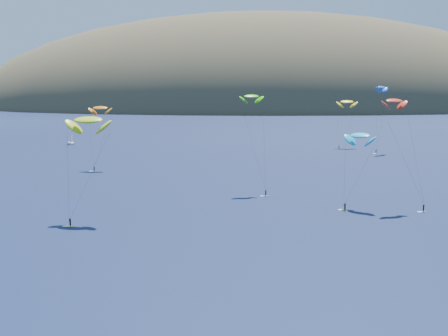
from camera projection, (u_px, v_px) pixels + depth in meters
island at (283, 117)px, 626.89m from camera, size 730.00×300.00×210.00m
sailboat at (71, 142)px, 280.71m from camera, size 8.80×8.26×10.51m
kitesurfer_1 at (100, 108)px, 205.22m from camera, size 7.89×9.49×22.20m
kitesurfer_2 at (88, 120)px, 132.85m from camera, size 10.68×12.05×24.09m
kitesurfer_3 at (252, 97)px, 164.57m from camera, size 7.60×10.67×26.98m
kitesurfer_4 at (382, 87)px, 248.11m from camera, size 7.65×9.49×28.05m
kitesurfer_5 at (360, 136)px, 145.57m from camera, size 8.85×10.17×19.09m
kitesurfer_9 at (394, 101)px, 143.55m from camera, size 10.60×8.52×26.81m
kitesurfer_11 at (347, 102)px, 266.83m from camera, size 9.41×10.76×21.88m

